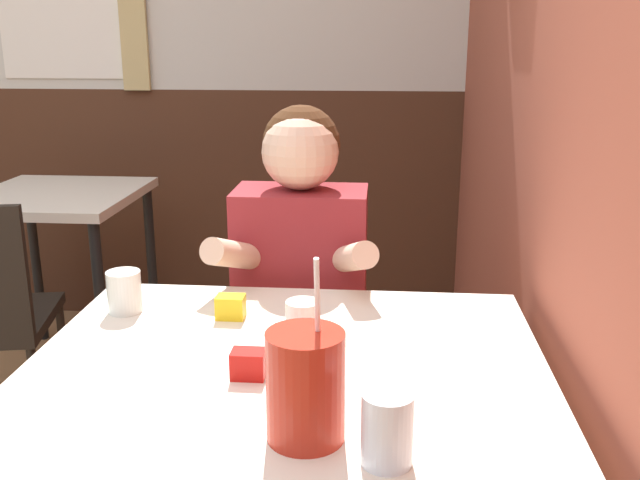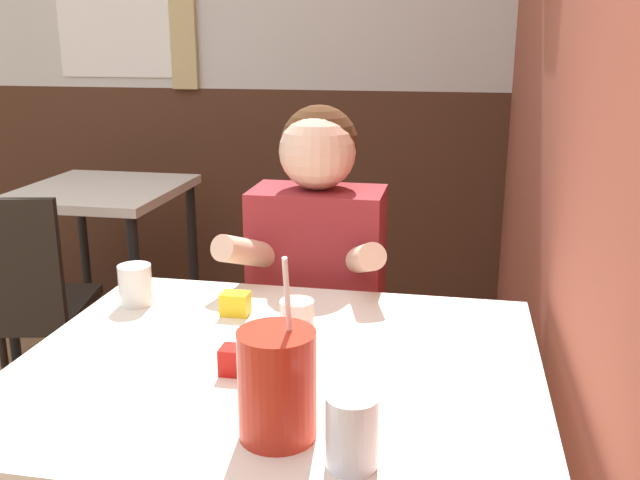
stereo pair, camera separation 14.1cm
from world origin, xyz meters
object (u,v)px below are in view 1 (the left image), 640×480
(person_seated, at_px, (301,317))
(cocktail_pitcher, at_px, (305,386))
(main_table, at_px, (286,398))
(background_table, at_px, (58,219))

(person_seated, distance_m, cocktail_pitcher, 0.86)
(main_table, xyz_separation_m, background_table, (-1.09, 1.42, -0.04))
(main_table, xyz_separation_m, cocktail_pitcher, (0.06, -0.24, 0.16))
(main_table, bearing_deg, background_table, 127.52)
(background_table, relative_size, person_seated, 0.64)
(background_table, bearing_deg, cocktail_pitcher, -55.26)
(main_table, height_order, cocktail_pitcher, cocktail_pitcher)
(person_seated, bearing_deg, background_table, 141.30)
(main_table, distance_m, background_table, 1.79)
(main_table, relative_size, cocktail_pitcher, 3.34)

